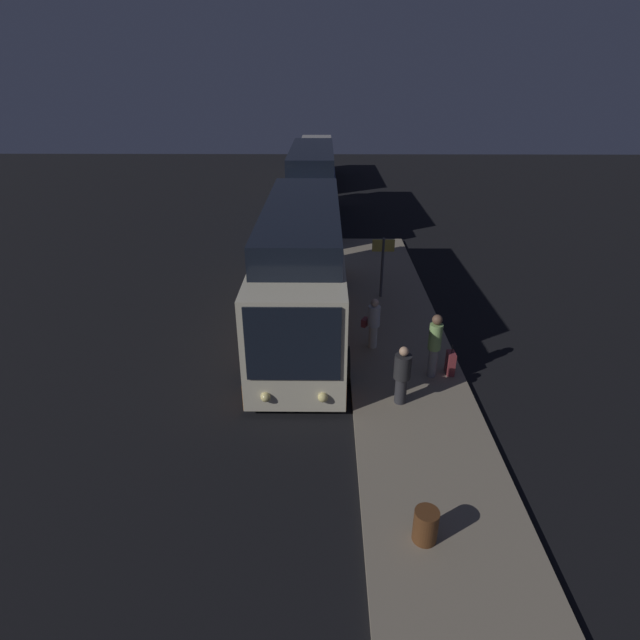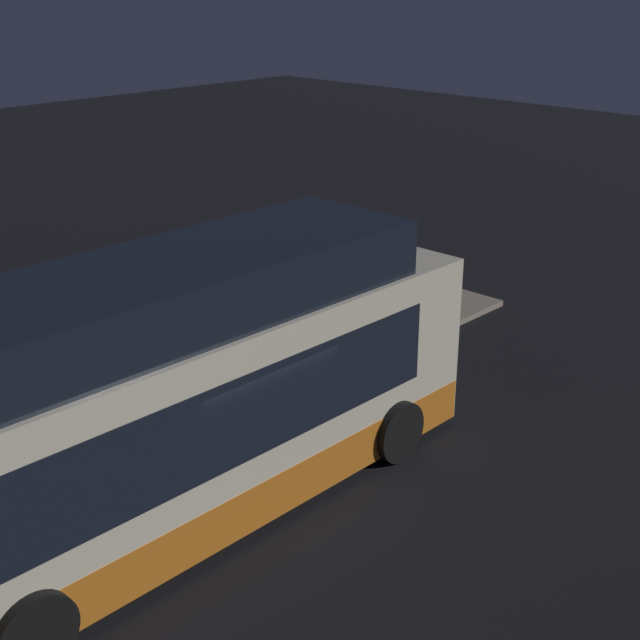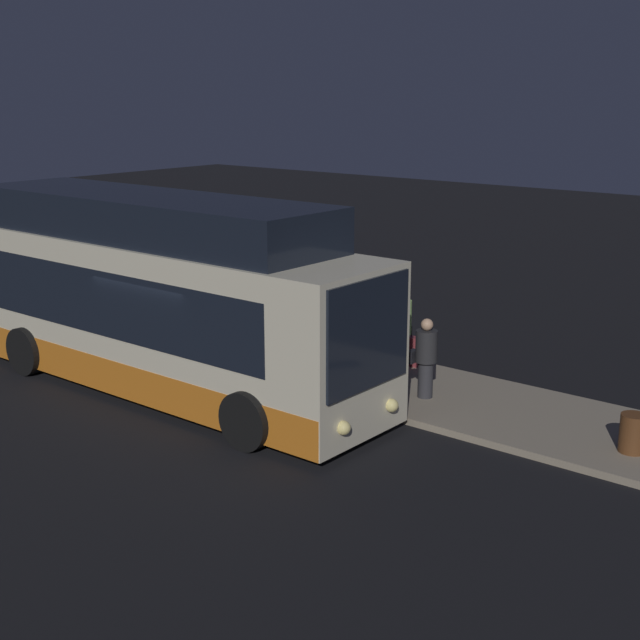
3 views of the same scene
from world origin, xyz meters
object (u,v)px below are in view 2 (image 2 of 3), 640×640
at_px(bus_lead, 173,409).
at_px(passenger_waiting, 199,320).
at_px(passenger_boarding, 182,376).
at_px(trash_bin, 414,299).
at_px(suitcase, 180,347).
at_px(passenger_with_bags, 281,326).

distance_m(bus_lead, passenger_waiting, 5.00).
xyz_separation_m(bus_lead, passenger_boarding, (1.79, 2.15, -0.80)).
relative_size(passenger_waiting, trash_bin, 2.83).
relative_size(passenger_boarding, suitcase, 1.78).
bearing_deg(bus_lead, passenger_boarding, 50.32).
bearing_deg(passenger_waiting, suitcase, -177.53).
bearing_deg(trash_bin, suitcase, 163.13).
bearing_deg(passenger_boarding, passenger_waiting, -110.62).
bearing_deg(trash_bin, bus_lead, -164.01).
relative_size(passenger_waiting, suitcase, 2.07).
height_order(passenger_boarding, passenger_waiting, passenger_waiting).
height_order(passenger_waiting, trash_bin, passenger_waiting).
distance_m(bus_lead, passenger_boarding, 2.91).
bearing_deg(passenger_waiting, trash_bin, 66.78).
xyz_separation_m(passenger_boarding, passenger_waiting, (1.59, 1.48, 0.17)).
bearing_deg(trash_bin, passenger_waiting, 168.01).
xyz_separation_m(passenger_boarding, passenger_with_bags, (2.80, 0.47, -0.02)).
relative_size(bus_lead, passenger_waiting, 5.55).
xyz_separation_m(bus_lead, suitcase, (3.25, 4.16, -1.33)).
relative_size(passenger_waiting, passenger_with_bags, 1.17).
xyz_separation_m(passenger_boarding, trash_bin, (6.94, 0.35, -0.52)).
bearing_deg(suitcase, trash_bin, -16.87).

